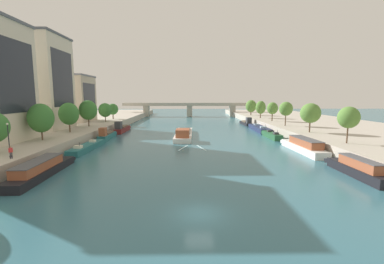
{
  "coord_description": "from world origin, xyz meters",
  "views": [
    {
      "loc": [
        -1.02,
        -21.64,
        10.2
      ],
      "look_at": [
        0.0,
        37.9,
        2.12
      ],
      "focal_mm": 24.39,
      "sensor_mm": 36.0,
      "label": 1
    }
  ],
  "objects": [
    {
      "name": "ground_plane",
      "position": [
        0.0,
        0.0,
        0.0
      ],
      "size": [
        400.0,
        400.0,
        0.0
      ],
      "primitive_type": "plane",
      "color": "#336675"
    },
    {
      "name": "quay_left",
      "position": [
        -40.49,
        55.0,
        1.16
      ],
      "size": [
        36.0,
        170.0,
        2.33
      ],
      "primitive_type": "cube",
      "color": "#B7AD9E",
      "rests_on": "ground"
    },
    {
      "name": "quay_right",
      "position": [
        40.49,
        55.0,
        1.16
      ],
      "size": [
        36.0,
        170.0,
        2.33
      ],
      "primitive_type": "cube",
      "color": "#B7AD9E",
      "rests_on": "ground"
    },
    {
      "name": "barge_midriver",
      "position": [
        -2.0,
        43.91,
        0.85
      ],
      "size": [
        4.62,
        22.25,
        2.8
      ],
      "color": "silver",
      "rests_on": "ground"
    },
    {
      "name": "wake_behind_barge",
      "position": [
        -0.08,
        29.88,
        0.01
      ],
      "size": [
        5.6,
        5.95,
        0.03
      ],
      "color": "#A5D1DB",
      "rests_on": "ground"
    },
    {
      "name": "moored_boat_left_end",
      "position": [
        -19.9,
        11.29,
        0.94
      ],
      "size": [
        3.02,
        14.69,
        2.25
      ],
      "color": "black",
      "rests_on": "ground"
    },
    {
      "name": "moored_boat_left_second",
      "position": [
        -20.41,
        28.21,
        0.57
      ],
      "size": [
        2.76,
        13.94,
        2.19
      ],
      "color": "#23666B",
      "rests_on": "ground"
    },
    {
      "name": "moored_boat_left_lone",
      "position": [
        -20.61,
        41.22,
        0.95
      ],
      "size": [
        2.14,
        10.8,
        3.12
      ],
      "color": "#23666B",
      "rests_on": "ground"
    },
    {
      "name": "moored_boat_left_upstream",
      "position": [
        -20.2,
        54.07,
        1.0
      ],
      "size": [
        2.24,
        12.38,
        3.36
      ],
      "color": "maroon",
      "rests_on": "ground"
    },
    {
      "name": "moored_boat_right_end",
      "position": [
        20.86,
        10.66,
        1.03
      ],
      "size": [
        2.16,
        11.53,
        2.46
      ],
      "color": "black",
      "rests_on": "ground"
    },
    {
      "name": "moored_boat_right_second",
      "position": [
        20.6,
        25.74,
        1.1
      ],
      "size": [
        3.2,
        14.96,
        2.63
      ],
      "color": "silver",
      "rests_on": "ground"
    },
    {
      "name": "moored_boat_right_gap_after",
      "position": [
        19.96,
        42.27,
        0.7
      ],
      "size": [
        2.2,
        10.63,
        2.43
      ],
      "color": "#235633",
      "rests_on": "ground"
    },
    {
      "name": "moored_boat_right_near",
      "position": [
        20.72,
        56.53,
        0.68
      ],
      "size": [
        3.47,
        16.88,
        2.42
      ],
      "color": "#1E284C",
      "rests_on": "ground"
    },
    {
      "name": "moored_boat_right_far",
      "position": [
        20.31,
        72.01,
        0.87
      ],
      "size": [
        2.5,
        11.87,
        3.04
      ],
      "color": "black",
      "rests_on": "ground"
    },
    {
      "name": "tree_left_end_of_row",
      "position": [
        -27.62,
        25.91,
        6.37
      ],
      "size": [
        4.44,
        4.44,
        6.67
      ],
      "color": "brown",
      "rests_on": "quay_left"
    },
    {
      "name": "tree_left_midway",
      "position": [
        -27.41,
        36.69,
        6.43
      ],
      "size": [
        4.3,
        4.3,
        6.57
      ],
      "color": "brown",
      "rests_on": "quay_left"
    },
    {
      "name": "tree_left_past_mid",
      "position": [
        -27.45,
        48.1,
        6.66
      ],
      "size": [
        4.66,
        4.66,
        6.94
      ],
      "color": "brown",
      "rests_on": "quay_left"
    },
    {
      "name": "tree_left_far",
      "position": [
        -26.93,
        60.78,
        6.03
      ],
      "size": [
        4.1,
        4.1,
        5.89
      ],
      "color": "brown",
      "rests_on": "quay_left"
    },
    {
      "name": "tree_left_third",
      "position": [
        -27.47,
        71.11,
        5.82
      ],
      "size": [
        3.78,
        3.78,
        5.46
      ],
      "color": "brown",
      "rests_on": "quay_left"
    },
    {
      "name": "tree_right_end_of_row",
      "position": [
        26.11,
        21.65,
        6.73
      ],
      "size": [
        3.47,
        3.47,
        6.25
      ],
      "color": "brown",
      "rests_on": "quay_right"
    },
    {
      "name": "tree_right_nearest",
      "position": [
        26.16,
        35.47,
        6.61
      ],
      "size": [
        4.34,
        4.34,
        6.47
      ],
      "color": "brown",
      "rests_on": "quay_right"
    },
    {
      "name": "tree_right_midway",
      "position": [
        25.79,
        49.0,
        6.93
      ],
      "size": [
        3.6,
        3.6,
        6.52
      ],
      "color": "brown",
      "rests_on": "quay_right"
    },
    {
      "name": "tree_right_second",
      "position": [
        26.55,
        62.68,
        6.47
      ],
      "size": [
        3.5,
        3.5,
        6.09
      ],
      "color": "brown",
      "rests_on": "quay_right"
    },
    {
      "name": "tree_right_far",
      "position": [
        26.27,
        75.3,
        6.23
      ],
      "size": [
        3.7,
        3.7,
        6.32
      ],
      "color": "brown",
      "rests_on": "quay_right"
    },
    {
      "name": "tree_right_third",
      "position": [
        26.27,
        90.12,
        6.2
      ],
      "size": [
        4.6,
        4.6,
        6.45
      ],
      "color": "brown",
      "rests_on": "quay_right"
    },
    {
      "name": "lamppost_left_bank",
      "position": [
        -24.27,
        12.14,
        4.82
      ],
      "size": [
        0.28,
        0.28,
        4.53
      ],
      "color": "black",
      "rests_on": "quay_left"
    },
    {
      "name": "building_left_middle",
      "position": [
        -37.87,
        42.92,
        13.64
      ],
      "size": [
        14.02,
        13.07,
        22.59
      ],
      "color": "beige",
      "rests_on": "quay_left"
    },
    {
      "name": "building_left_corner",
      "position": [
        -37.87,
        63.26,
        9.7
      ],
      "size": [
        11.17,
        12.86,
        14.71
      ],
      "color": "#B2A38E",
      "rests_on": "quay_left"
    },
    {
      "name": "bridge_far",
      "position": [
        0.0,
        114.94,
        4.56
      ],
      "size": [
        68.99,
        4.4,
        7.01
      ],
      "color": "#ADA899",
      "rests_on": "ground"
    },
    {
      "name": "person_on_quay",
      "position": [
        -23.61,
        11.34,
        3.26
      ],
      "size": [
        0.32,
        0.49,
        1.62
      ],
      "color": "#2D2D38",
      "rests_on": "quay_left"
    }
  ]
}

